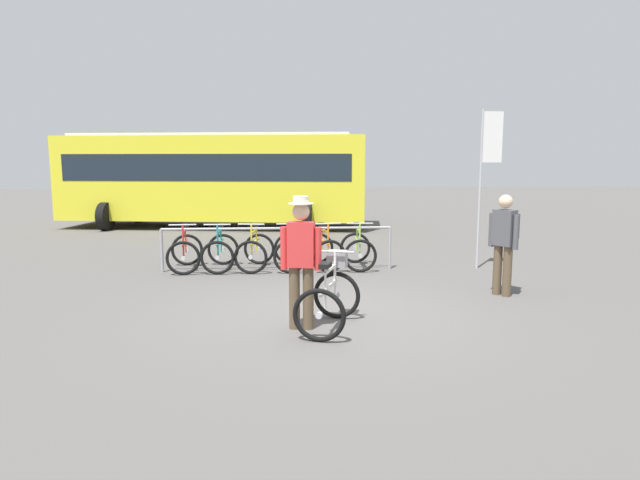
% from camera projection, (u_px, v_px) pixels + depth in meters
% --- Properties ---
extents(ground_plane, '(80.00, 80.00, 0.00)m').
position_uv_depth(ground_plane, '(325.00, 314.00, 7.67)').
color(ground_plane, '#514F4C').
extents(bike_rack_rail, '(4.61, 0.24, 0.88)m').
position_uv_depth(bike_rack_rail, '(277.00, 236.00, 10.69)').
color(bike_rack_rail, '#99999E').
rests_on(bike_rack_rail, ground).
extents(racked_bike_red, '(0.72, 1.15, 0.98)m').
position_uv_depth(racked_bike_red, '(185.00, 252.00, 10.78)').
color(racked_bike_red, black).
rests_on(racked_bike_red, ground).
extents(racked_bike_teal, '(0.71, 1.12, 0.97)m').
position_uv_depth(racked_bike_teal, '(220.00, 252.00, 10.83)').
color(racked_bike_teal, black).
rests_on(racked_bike_teal, ground).
extents(racked_bike_yellow, '(0.83, 1.18, 0.97)m').
position_uv_depth(racked_bike_yellow, '(255.00, 251.00, 10.88)').
color(racked_bike_yellow, black).
rests_on(racked_bike_yellow, ground).
extents(racked_bike_white, '(0.70, 1.12, 0.97)m').
position_uv_depth(racked_bike_white, '(290.00, 251.00, 10.93)').
color(racked_bike_white, black).
rests_on(racked_bike_white, ground).
extents(racked_bike_orange, '(0.77, 1.18, 0.98)m').
position_uv_depth(racked_bike_orange, '(324.00, 250.00, 10.98)').
color(racked_bike_orange, black).
rests_on(racked_bike_orange, ground).
extents(racked_bike_lime, '(0.74, 1.13, 0.97)m').
position_uv_depth(racked_bike_lime, '(358.00, 250.00, 11.03)').
color(racked_bike_lime, black).
rests_on(racked_bike_lime, ground).
extents(featured_bicycle, '(0.99, 1.26, 0.97)m').
position_uv_depth(featured_bicycle, '(330.00, 294.00, 6.98)').
color(featured_bicycle, black).
rests_on(featured_bicycle, ground).
extents(person_with_featured_bike, '(0.52, 0.32, 1.72)m').
position_uv_depth(person_with_featured_bike, '(301.00, 257.00, 6.86)').
color(person_with_featured_bike, brown).
rests_on(person_with_featured_bike, ground).
extents(pedestrian_with_backpack, '(0.44, 0.47, 1.64)m').
position_uv_depth(pedestrian_with_backpack, '(505.00, 238.00, 8.63)').
color(pedestrian_with_backpack, brown).
rests_on(pedestrian_with_backpack, ground).
extents(bus_distant, '(10.30, 4.66, 3.08)m').
position_uv_depth(bus_distant, '(215.00, 175.00, 17.89)').
color(bus_distant, yellow).
rests_on(bus_distant, ground).
extents(banner_flag, '(0.45, 0.05, 3.20)m').
position_uv_depth(banner_flag, '(488.00, 158.00, 10.69)').
color(banner_flag, '#B2B2B7').
rests_on(banner_flag, ground).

